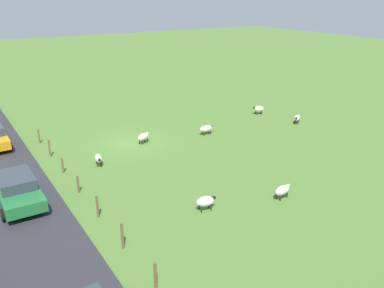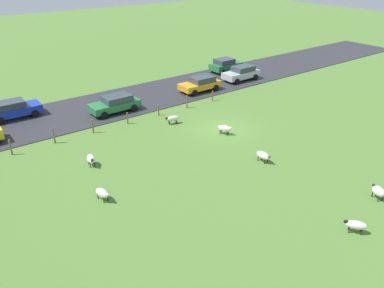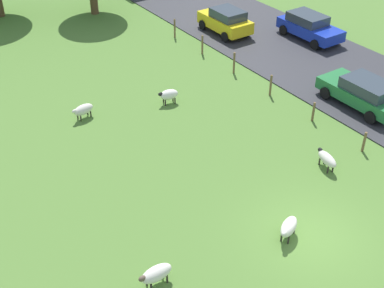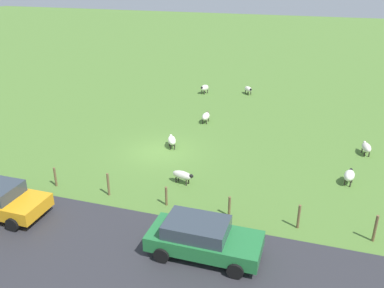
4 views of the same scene
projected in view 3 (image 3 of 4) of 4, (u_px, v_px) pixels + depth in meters
name	position (u px, v px, depth m)	size (l,w,h in m)	color
ground_plane	(312.00, 236.00, 18.89)	(160.00, 160.00, 0.00)	#517A33
sheep_1	(289.00, 227.00, 18.56)	(1.22, 0.94, 0.76)	silver
sheep_3	(83.00, 110.00, 25.40)	(1.22, 0.68, 0.74)	silver
sheep_4	(169.00, 95.00, 26.59)	(1.12, 0.70, 0.78)	white
sheep_5	(156.00, 274.00, 16.79)	(1.24, 0.54, 0.75)	silver
sheep_6	(327.00, 159.00, 22.02)	(0.70, 1.32, 0.71)	silver
fence_post_2	(364.00, 142.00, 23.04)	(0.12, 0.12, 1.01)	brown
fence_post_3	(313.00, 112.00, 25.18)	(0.12, 0.12, 1.03)	brown
fence_post_4	(271.00, 85.00, 27.28)	(0.12, 0.12, 1.18)	brown
fence_post_5	(234.00, 63.00, 29.39)	(0.12, 0.12, 1.28)	brown
fence_post_6	(202.00, 45.00, 31.55)	(0.12, 0.12, 1.22)	brown
fence_post_7	(175.00, 28.00, 33.68)	(0.12, 0.12, 1.25)	brown
car_2	(364.00, 92.00, 26.13)	(2.18, 4.54, 1.50)	#237238
car_3	(309.00, 26.00, 33.33)	(2.09, 4.40, 1.55)	#1933B2
car_4	(226.00, 21.00, 34.04)	(2.03, 3.87, 1.65)	yellow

